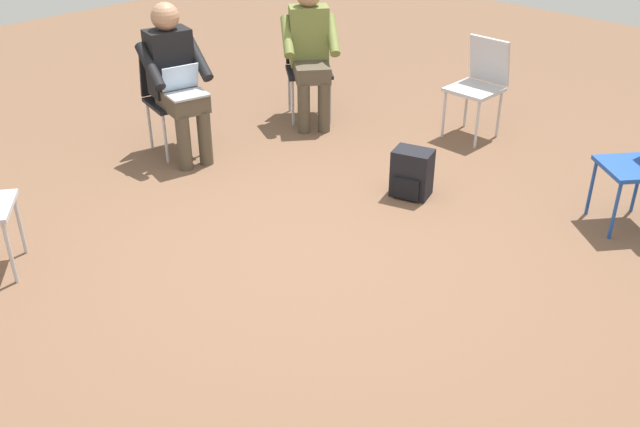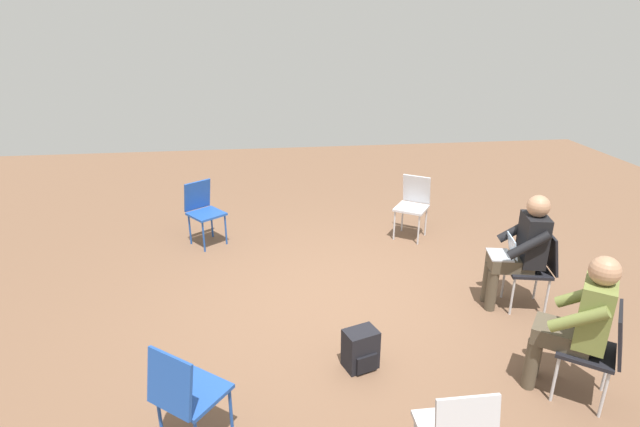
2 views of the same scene
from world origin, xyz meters
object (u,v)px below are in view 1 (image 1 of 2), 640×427
Objects in this scene: chair_east at (170,92)px; chair_southeast at (308,63)px; person_with_laptop at (176,75)px; person_in_olive at (310,47)px; chair_south at (480,81)px; backpack_near_laptop_user at (412,176)px.

chair_east is 1.00× the size of chair_southeast.
chair_southeast is 1.40m from person_with_laptop.
person_in_olive is at bearing 175.36° from chair_east.
person_in_olive reaches higher than chair_south.
chair_south is at bearing 154.14° from chair_southeast.
backpack_near_laptop_user is (-1.97, -0.73, -0.34)m from chair_east.
chair_southeast is 1.86m from backpack_near_laptop_user.
chair_southeast is at bearing -171.13° from person_with_laptop.
chair_east is 0.26m from person_with_laptop.
person_in_olive reaches higher than backpack_near_laptop_user.
person_in_olive is at bearing -177.17° from person_with_laptop.
chair_east is at bearing 27.64° from chair_southeast.
chair_south is 0.69× the size of person_with_laptop.
chair_south is 1.51m from person_in_olive.
chair_southeast is at bearing -178.14° from chair_east.
chair_south is at bearing 156.69° from person_with_laptop.
backpack_near_laptop_user is (-1.59, 0.52, -0.54)m from person_in_olive.
chair_east reaches higher than backpack_near_laptop_user.
chair_southeast is 0.69× the size of person_with_laptop.
person_with_laptop is (0.08, 1.39, 0.20)m from chair_southeast.
chair_southeast reaches higher than backpack_near_laptop_user.
person_with_laptop is 1.30m from person_in_olive.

